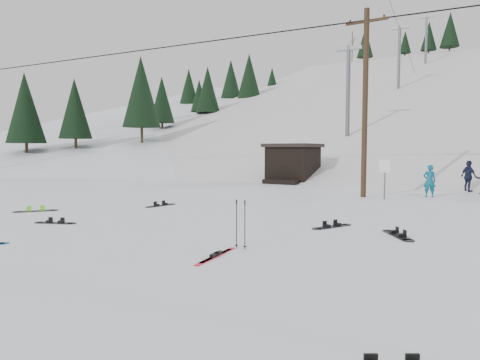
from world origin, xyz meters
The scene contains 20 objects.
ground centered at (0.00, 0.00, 0.00)m, with size 200.00×200.00×0.00m, color white.
ski_slope centered at (0.00, 55.00, -12.00)m, with size 60.00×75.00×45.00m, color silver.
ridge_left centered at (-36.00, 48.00, -11.00)m, with size 34.00×85.00×38.00m, color white.
treeline_left centered at (-34.00, 40.00, 0.00)m, with size 20.00×64.00×10.00m, color black, non-canonical shape.
treeline_crest centered at (0.00, 86.00, 0.00)m, with size 50.00×6.00×10.00m, color black, non-canonical shape.
utility_pole centered at (2.00, 14.00, 4.68)m, with size 2.00×0.26×9.00m.
trail_sign centered at (3.10, 13.58, 1.27)m, with size 0.50×0.09×1.85m.
lift_hut centered at (-5.00, 20.94, 1.36)m, with size 3.40×4.10×2.75m.
lift_tower_near centered at (-4.00, 30.00, 7.86)m, with size 2.20×0.36×8.00m.
lift_tower_mid centered at (-4.00, 50.00, 14.36)m, with size 2.20×0.36×8.00m.
lift_tower_far centered at (-4.00, 70.00, 20.86)m, with size 2.20×0.36×8.00m.
hero_skis centered at (2.64, 0.60, 0.03)m, with size 0.31×1.70×0.09m.
ski_poles centered at (2.68, 1.55, 0.58)m, with size 0.31×0.08×1.13m.
board_scatter_a centered at (-4.04, 1.37, 0.02)m, with size 1.29×0.69×0.10m.
board_scatter_b centered at (-4.12, 6.27, 0.03)m, with size 0.44×1.51×0.11m.
board_scatter_c centered at (-6.99, 2.59, 0.03)m, with size 1.01×1.33×0.11m.
board_scatter_d centered at (5.48, 4.97, 0.03)m, with size 1.05×1.37×0.11m.
board_scatter_f centered at (3.54, 5.31, 0.03)m, with size 0.79×1.41×0.11m.
skier_teal centered at (4.75, 15.60, 0.79)m, with size 0.58×0.38×1.58m, color #0B5670.
skier_navy centered at (6.18, 19.31, 0.87)m, with size 1.02×0.42×1.73m, color #171D39.
Camera 1 is at (7.87, -6.81, 2.29)m, focal length 32.00 mm.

